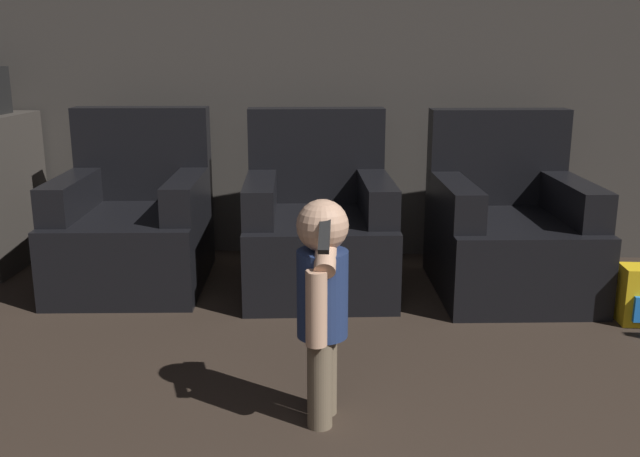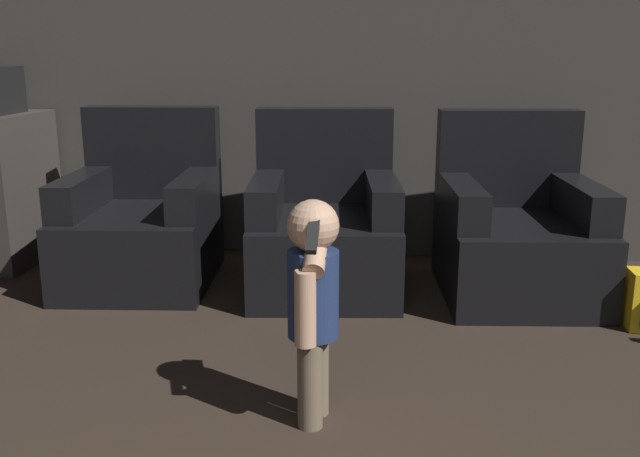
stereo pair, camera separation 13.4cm
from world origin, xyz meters
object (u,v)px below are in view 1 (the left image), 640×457
at_px(armchair_middle, 318,229).
at_px(armchair_right, 508,232).
at_px(person_toddler, 322,295).
at_px(armchair_left, 134,226).

relative_size(armchair_middle, armchair_right, 1.01).
bearing_deg(armchair_middle, person_toddler, -91.48).
distance_m(armchair_middle, armchair_right, 1.04).
xyz_separation_m(armchair_left, armchair_middle, (1.04, -0.00, 0.00)).
distance_m(armchair_left, armchair_middle, 1.04).
bearing_deg(armchair_right, person_toddler, -126.44).
bearing_deg(person_toddler, armchair_left, -135.65).
relative_size(armchair_left, armchair_right, 1.00).
xyz_separation_m(armchair_middle, person_toddler, (0.11, -1.51, 0.16)).
bearing_deg(armchair_middle, armchair_right, -5.69).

